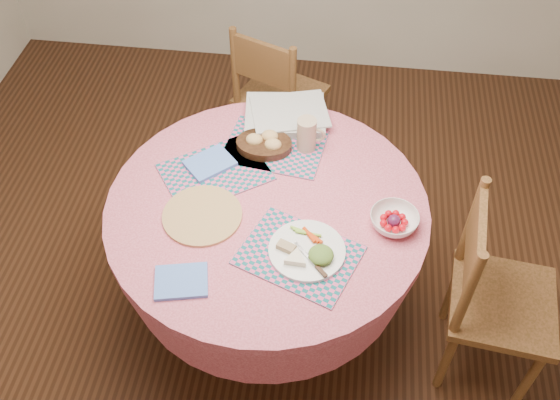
% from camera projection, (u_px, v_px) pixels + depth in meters
% --- Properties ---
extents(ground, '(4.00, 4.00, 0.00)m').
position_uv_depth(ground, '(269.00, 310.00, 2.93)').
color(ground, '#331C0F').
rests_on(ground, ground).
extents(dining_table, '(1.24, 1.24, 0.75)m').
position_uv_depth(dining_table, '(268.00, 236.00, 2.52)').
color(dining_table, '#D9657D').
rests_on(dining_table, ground).
extents(chair_right, '(0.45, 0.47, 0.91)m').
position_uv_depth(chair_right, '(492.00, 294.00, 2.43)').
color(chair_right, brown).
rests_on(chair_right, ground).
extents(chair_back, '(0.52, 0.51, 0.87)m').
position_uv_depth(chair_back, '(276.00, 94.00, 3.29)').
color(chair_back, brown).
rests_on(chair_back, ground).
extents(placemat_front, '(0.48, 0.42, 0.01)m').
position_uv_depth(placemat_front, '(299.00, 255.00, 2.21)').
color(placemat_front, '#115D64').
rests_on(placemat_front, dining_table).
extents(placemat_left, '(0.50, 0.48, 0.01)m').
position_uv_depth(placemat_left, '(215.00, 172.00, 2.49)').
color(placemat_left, '#115D64').
rests_on(placemat_left, dining_table).
extents(placemat_back, '(0.44, 0.35, 0.01)m').
position_uv_depth(placemat_back, '(275.00, 146.00, 2.59)').
color(placemat_back, '#115D64').
rests_on(placemat_back, dining_table).
extents(wicker_trivet, '(0.30, 0.30, 0.01)m').
position_uv_depth(wicker_trivet, '(202.00, 215.00, 2.33)').
color(wicker_trivet, '#A98A49').
rests_on(wicker_trivet, dining_table).
extents(napkin_near, '(0.21, 0.18, 0.01)m').
position_uv_depth(napkin_near, '(181.00, 281.00, 2.13)').
color(napkin_near, '#547DD8').
rests_on(napkin_near, dining_table).
extents(napkin_far, '(0.23, 0.23, 0.01)m').
position_uv_depth(napkin_far, '(210.00, 163.00, 2.51)').
color(napkin_far, '#547DD8').
rests_on(napkin_far, placemat_left).
extents(dinner_plate, '(0.27, 0.27, 0.05)m').
position_uv_depth(dinner_plate, '(309.00, 250.00, 2.20)').
color(dinner_plate, white).
rests_on(dinner_plate, placemat_front).
extents(bread_bowl, '(0.23, 0.23, 0.08)m').
position_uv_depth(bread_bowl, '(264.00, 143.00, 2.56)').
color(bread_bowl, black).
rests_on(bread_bowl, placemat_back).
extents(latte_mug, '(0.12, 0.08, 0.14)m').
position_uv_depth(latte_mug, '(307.00, 134.00, 2.53)').
color(latte_mug, tan).
rests_on(latte_mug, placemat_back).
extents(fruit_bowl, '(0.22, 0.22, 0.06)m').
position_uv_depth(fruit_bowl, '(394.00, 221.00, 2.28)').
color(fruit_bowl, white).
rests_on(fruit_bowl, dining_table).
extents(newspaper_stack, '(0.39, 0.33, 0.04)m').
position_uv_depth(newspaper_stack, '(286.00, 114.00, 2.69)').
color(newspaper_stack, silver).
rests_on(newspaper_stack, dining_table).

